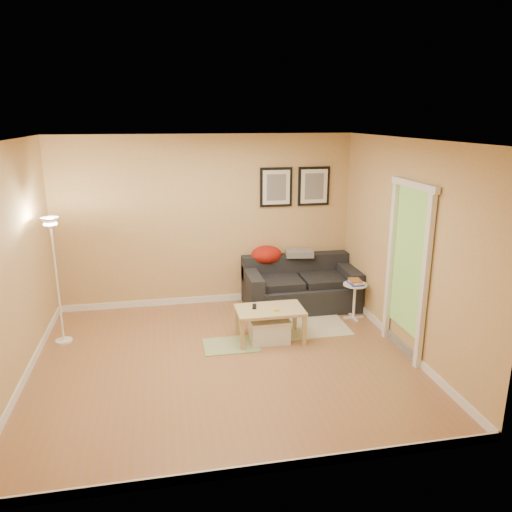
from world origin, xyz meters
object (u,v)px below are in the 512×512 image
object	(u,v)px
storage_bin	(269,330)
book_stack	(356,282)
side_table	(354,301)
floor_lamp	(57,285)
sofa	(301,284)
coffee_table	(270,324)

from	to	relation	value
storage_bin	book_stack	distance (m)	1.52
side_table	floor_lamp	bearing A→B (deg)	-179.69
book_stack	sofa	bearing A→B (deg)	139.81
sofa	book_stack	bearing A→B (deg)	-42.98
coffee_table	side_table	distance (m)	1.44
storage_bin	book_stack	world-z (taller)	book_stack
storage_bin	side_table	bearing A→B (deg)	20.30
floor_lamp	book_stack	bearing A→B (deg)	0.15
coffee_table	floor_lamp	world-z (taller)	floor_lamp
sofa	floor_lamp	size ratio (longest dim) A/B	1.02
coffee_table	side_table	xyz separation A→B (m)	(1.36, 0.47, 0.04)
sofa	side_table	bearing A→B (deg)	-42.40
sofa	book_stack	size ratio (longest dim) A/B	7.40
sofa	floor_lamp	bearing A→B (deg)	-169.83
storage_bin	floor_lamp	world-z (taller)	floor_lamp
storage_bin	book_stack	size ratio (longest dim) A/B	2.23
side_table	floor_lamp	world-z (taller)	floor_lamp
sofa	side_table	size ratio (longest dim) A/B	3.23
coffee_table	storage_bin	world-z (taller)	coffee_table
coffee_table	book_stack	world-z (taller)	book_stack
coffee_table	floor_lamp	distance (m)	2.76
book_stack	floor_lamp	xyz separation A→B (m)	(-4.02, -0.01, 0.22)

